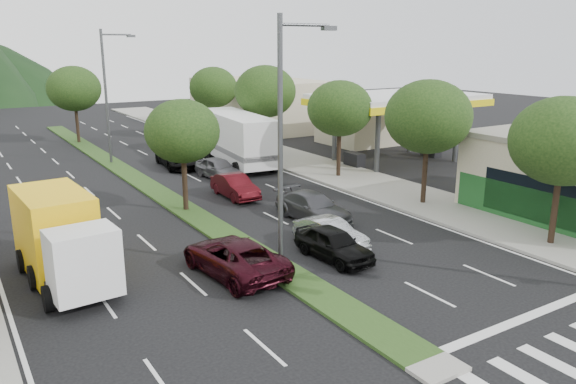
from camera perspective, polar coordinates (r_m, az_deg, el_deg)
ground at (r=17.38m, az=13.78°, el=-16.52°), size 160.00×160.00×0.00m
sidewalk_right at (r=43.13m, az=1.64°, el=2.96°), size 5.00×90.00×0.15m
median at (r=40.60m, az=-15.65°, el=1.64°), size 1.60×56.00×0.12m
gas_canopy at (r=44.13m, az=11.02°, el=8.97°), size 12.20×8.20×5.25m
bldg_right_far at (r=62.40m, az=-2.76°, el=8.96°), size 10.00×16.00×5.20m
tree_r_a at (r=27.28m, az=26.17°, el=4.65°), size 4.60×4.60×6.63m
tree_r_b at (r=32.12m, az=14.05°, el=7.42°), size 4.80×4.80×6.94m
tree_r_c at (r=38.09m, az=5.29°, el=8.45°), size 4.40×4.40×6.48m
tree_r_d at (r=46.35m, az=-2.33°, el=10.16°), size 5.00×5.00×7.17m
tree_r_e at (r=55.25m, az=-7.60°, el=10.48°), size 4.60×4.60×6.71m
tree_med_near at (r=30.48m, az=-10.68°, el=6.07°), size 4.00×4.00×6.02m
tree_med_far at (r=55.31m, az=-20.93°, el=9.78°), size 4.80×4.80×6.94m
streetlight_near at (r=21.52m, az=-0.32°, el=5.90°), size 2.60×0.25×10.00m
streetlight_mid at (r=44.63m, az=-17.79°, el=9.81°), size 2.60×0.25×10.00m
sedan_silver at (r=25.47m, az=4.35°, el=-4.21°), size 1.83×3.99×1.27m
suv_maroon at (r=22.52m, az=-5.49°, el=-6.57°), size 2.92×5.49×1.47m
car_queue_a at (r=24.04m, az=4.67°, el=-5.26°), size 1.84×4.13×1.38m
car_queue_b at (r=29.21m, az=2.54°, el=-1.53°), size 2.34×5.02×1.42m
car_queue_c at (r=33.69m, az=-5.41°, el=0.59°), size 1.54×4.20×1.37m
car_queue_d at (r=42.79m, az=-10.99°, el=3.53°), size 3.04×5.70×1.52m
car_queue_e at (r=38.61m, az=-7.08°, el=2.42°), size 2.15×4.37×1.43m
box_truck at (r=23.40m, az=-22.07°, el=-4.58°), size 2.99×6.94×3.35m
motorhome at (r=42.74m, az=-5.20°, el=5.49°), size 4.18×10.33×3.86m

